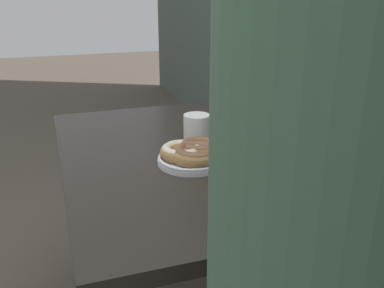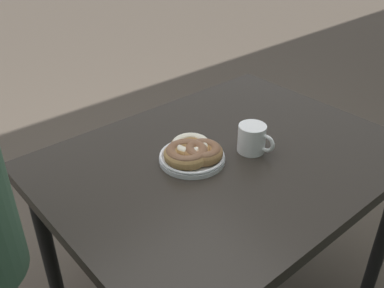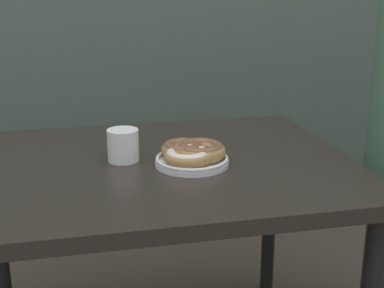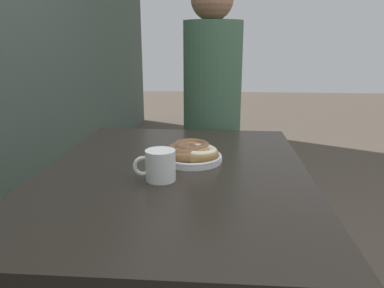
# 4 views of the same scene
# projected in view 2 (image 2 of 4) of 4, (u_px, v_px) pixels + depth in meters

# --- Properties ---
(ground_plane) EXTENTS (14.00, 14.00, 0.00)m
(ground_plane) POSITION_uv_depth(u_px,v_px,m) (189.00, 277.00, 1.81)
(ground_plane) COLOR #4C4238
(dining_table) EXTENTS (1.10, 0.83, 0.70)m
(dining_table) POSITION_uv_depth(u_px,v_px,m) (225.00, 175.00, 1.37)
(dining_table) COLOR #28231E
(dining_table) RESTS_ON ground_plane
(donut_plate) EXTENTS (0.22, 0.20, 0.06)m
(donut_plate) POSITION_uv_depth(u_px,v_px,m) (193.00, 152.00, 1.29)
(donut_plate) COLOR white
(donut_plate) RESTS_ON dining_table
(coffee_mug) EXTENTS (0.09, 0.12, 0.09)m
(coffee_mug) POSITION_uv_depth(u_px,v_px,m) (252.00, 138.00, 1.33)
(coffee_mug) COLOR white
(coffee_mug) RESTS_ON dining_table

